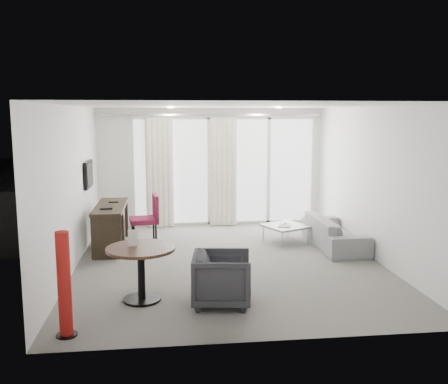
{
  "coord_description": "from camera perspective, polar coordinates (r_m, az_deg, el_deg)",
  "views": [
    {
      "loc": [
        -1.04,
        -8.06,
        2.47
      ],
      "look_at": [
        0.0,
        0.6,
        1.1
      ],
      "focal_mm": 40.0,
      "sensor_mm": 36.0,
      "label": 1
    }
  ],
  "objects": [
    {
      "name": "window_frame",
      "position": [
        11.18,
        0.08,
        2.4
      ],
      "size": [
        4.1,
        0.06,
        2.44
      ],
      "primitive_type": null,
      "color": "white",
      "rests_on": "ground"
    },
    {
      "name": "balustrade",
      "position": [
        14.21,
        -1.36,
        0.95
      ],
      "size": [
        5.5,
        0.06,
        1.05
      ],
      "primitive_type": null,
      "color": "#B2B2B7",
      "rests_on": "terrace_slab"
    },
    {
      "name": "round_table",
      "position": [
        6.8,
        -9.42,
        -9.22
      ],
      "size": [
        1.17,
        1.17,
        0.73
      ],
      "primitive_type": null,
      "rotation": [
        0.0,
        0.0,
        0.35
      ],
      "color": "#40251B",
      "rests_on": "floor"
    },
    {
      "name": "wall_front",
      "position": [
        5.29,
        4.64,
        -3.85
      ],
      "size": [
        5.0,
        0.0,
        2.6
      ],
      "primitive_type": "cube",
      "color": "silver",
      "rests_on": "ground"
    },
    {
      "name": "rattan_chair_a",
      "position": [
        12.97,
        0.23,
        -0.13
      ],
      "size": [
        0.75,
        0.75,
        0.86
      ],
      "primitive_type": null,
      "rotation": [
        0.0,
        0.0,
        0.34
      ],
      "color": "brown",
      "rests_on": "terrace_slab"
    },
    {
      "name": "wall_left",
      "position": [
        8.27,
        -16.94,
        0.41
      ],
      "size": [
        0.0,
        6.0,
        2.6
      ],
      "primitive_type": "cube",
      "color": "silver",
      "rests_on": "ground"
    },
    {
      "name": "coffee_table",
      "position": [
        9.8,
        7.02,
        -4.73
      ],
      "size": [
        0.97,
        0.97,
        0.33
      ],
      "primitive_type": null,
      "rotation": [
        0.0,
        0.0,
        0.42
      ],
      "color": "gray",
      "rests_on": "floor"
    },
    {
      "name": "downlight_b",
      "position": [
        9.92,
        6.3,
        9.57
      ],
      "size": [
        0.12,
        0.12,
        0.02
      ],
      "primitive_type": "cylinder",
      "color": "#FFE0B2",
      "rests_on": "ceiling"
    },
    {
      "name": "terrace_slab",
      "position": [
        12.88,
        -0.74,
        -2.41
      ],
      "size": [
        5.6,
        3.0,
        0.12
      ],
      "primitive_type": "cube",
      "color": "#4D4D50",
      "rests_on": "ground"
    },
    {
      "name": "floor",
      "position": [
        8.49,
        0.49,
        -7.98
      ],
      "size": [
        5.0,
        6.0,
        0.0
      ],
      "primitive_type": "cube",
      "color": "#66625B",
      "rests_on": "ground"
    },
    {
      "name": "rattan_table",
      "position": [
        12.66,
        6.37,
        -1.31
      ],
      "size": [
        0.55,
        0.55,
        0.47
      ],
      "primitive_type": null,
      "rotation": [
        0.0,
        0.0,
        -0.2
      ],
      "color": "brown",
      "rests_on": "terrace_slab"
    },
    {
      "name": "ceiling",
      "position": [
        8.13,
        0.51,
        9.85
      ],
      "size": [
        5.0,
        6.0,
        0.0
      ],
      "primitive_type": "cube",
      "color": "white",
      "rests_on": "ground"
    },
    {
      "name": "red_lamp",
      "position": [
        5.88,
        -17.79,
        -10.04
      ],
      "size": [
        0.27,
        0.27,
        1.2
      ],
      "primitive_type": "cylinder",
      "rotation": [
        0.0,
        0.0,
        -0.15
      ],
      "color": "maroon",
      "rests_on": "floor"
    },
    {
      "name": "downlight_a",
      "position": [
        9.66,
        -6.1,
        9.59
      ],
      "size": [
        0.12,
        0.12,
        0.02
      ],
      "primitive_type": "cylinder",
      "color": "#FFE0B2",
      "rests_on": "ceiling"
    },
    {
      "name": "remote",
      "position": [
        9.83,
        6.98,
        -3.54
      ],
      "size": [
        0.1,
        0.15,
        0.02
      ],
      "primitive_type": null,
      "rotation": [
        0.0,
        0.0,
        -0.41
      ],
      "color": "black",
      "rests_on": "coffee_table"
    },
    {
      "name": "desk_chair",
      "position": [
        9.45,
        -9.16,
        -3.27
      ],
      "size": [
        0.6,
        0.57,
        0.98
      ],
      "primitive_type": null,
      "rotation": [
        0.0,
        0.0,
        0.13
      ],
      "color": "maroon",
      "rests_on": "floor"
    },
    {
      "name": "rattan_chair_b",
      "position": [
        13.34,
        5.99,
        0.03
      ],
      "size": [
        0.61,
        0.61,
        0.84
      ],
      "primitive_type": null,
      "rotation": [
        0.0,
        0.0,
        0.06
      ],
      "color": "brown",
      "rests_on": "terrace_slab"
    },
    {
      "name": "magazine",
      "position": [
        9.69,
        6.95,
        -3.72
      ],
      "size": [
        0.31,
        0.35,
        0.02
      ],
      "primitive_type": null,
      "rotation": [
        0.0,
        0.0,
        -0.32
      ],
      "color": "gray",
      "rests_on": "coffee_table"
    },
    {
      "name": "menu_card",
      "position": [
        6.77,
        -10.36,
        -6.2
      ],
      "size": [
        0.12,
        0.05,
        0.22
      ],
      "primitive_type": null,
      "rotation": [
        0.0,
        0.0,
        0.3
      ],
      "color": "white",
      "rests_on": "round_table"
    },
    {
      "name": "desk",
      "position": [
        9.52,
        -12.78,
        -3.87
      ],
      "size": [
        0.53,
        1.7,
        0.8
      ],
      "primitive_type": null,
      "color": "black",
      "rests_on": "floor"
    },
    {
      "name": "sofa",
      "position": [
        9.6,
        12.52,
        -4.48
      ],
      "size": [
        0.75,
        1.91,
        0.56
      ],
      "primitive_type": "imported",
      "rotation": [
        0.0,
        0.0,
        1.57
      ],
      "color": "slate",
      "rests_on": "floor"
    },
    {
      "name": "curtain_right",
      "position": [
        11.03,
        -0.08,
        2.31
      ],
      "size": [
        0.6,
        0.2,
        2.38
      ],
      "primitive_type": null,
      "color": "silver",
      "rests_on": "ground"
    },
    {
      "name": "tub_armchair",
      "position": [
        6.59,
        -0.22,
        -9.89
      ],
      "size": [
        0.85,
        0.83,
        0.69
      ],
      "primitive_type": "imported",
      "rotation": [
        0.0,
        0.0,
        1.44
      ],
      "color": "#29282D",
      "rests_on": "floor"
    },
    {
      "name": "tv",
      "position": [
        9.68,
        -15.21,
        1.97
      ],
      "size": [
        0.05,
        0.8,
        0.5
      ],
      "primitive_type": null,
      "color": "black",
      "rests_on": "wall_left"
    },
    {
      "name": "window_panel",
      "position": [
        11.2,
        0.07,
        2.41
      ],
      "size": [
        4.0,
        0.02,
        2.38
      ],
      "primitive_type": null,
      "color": "white",
      "rests_on": "ground"
    },
    {
      "name": "wall_right",
      "position": [
        8.88,
        16.72,
        0.98
      ],
      "size": [
        0.0,
        6.0,
        2.6
      ],
      "primitive_type": "cube",
      "color": "silver",
      "rests_on": "ground"
    },
    {
      "name": "curtain_track",
      "position": [
        10.93,
        -1.4,
        8.82
      ],
      "size": [
        4.8,
        0.04,
        0.04
      ],
      "primitive_type": null,
      "color": "#B2B2B7",
      "rests_on": "ceiling"
    },
    {
      "name": "curtain_left",
      "position": [
        10.95,
        -7.38,
        2.19
      ],
      "size": [
        0.6,
        0.2,
        2.38
      ],
      "primitive_type": null,
      "color": "silver",
      "rests_on": "ground"
    }
  ]
}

